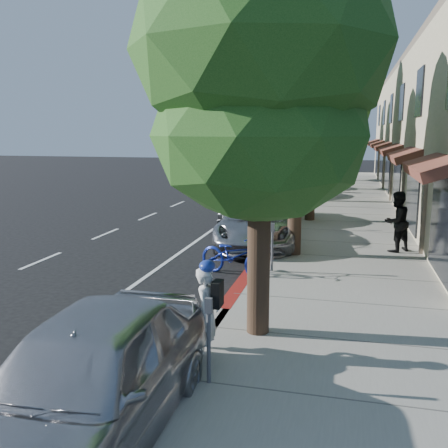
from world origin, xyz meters
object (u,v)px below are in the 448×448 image
(street_tree_5, at_px, (330,126))
(white_pickup, at_px, (274,184))
(pedestrian, at_px, (397,222))
(dark_sedan, at_px, (254,204))
(street_tree_1, at_px, (298,105))
(dark_suv_far, at_px, (302,179))
(near_car_a, at_px, (87,380))
(cyclist, at_px, (208,314))
(street_tree_0, at_px, (261,58))
(silver_suv, at_px, (256,223))
(street_tree_2, at_px, (313,122))
(street_tree_3, at_px, (322,101))
(street_tree_4, at_px, (326,124))
(bicycle, at_px, (234,255))

(street_tree_5, relative_size, white_pickup, 1.19)
(pedestrian, bearing_deg, dark_sedan, -80.59)
(street_tree_1, height_order, dark_suv_far, street_tree_1)
(near_car_a, bearing_deg, cyclist, 72.32)
(pedestrian, bearing_deg, street_tree_0, 25.43)
(street_tree_1, bearing_deg, street_tree_5, 90.00)
(silver_suv, distance_m, near_car_a, 11.00)
(street_tree_0, height_order, street_tree_5, street_tree_0)
(dark_sedan, bearing_deg, street_tree_0, -80.60)
(street_tree_2, bearing_deg, near_car_a, -95.18)
(near_car_a, bearing_deg, street_tree_3, 85.40)
(dark_suv_far, height_order, near_car_a, near_car_a)
(street_tree_4, height_order, pedestrian, street_tree_4)
(silver_suv, bearing_deg, cyclist, -92.66)
(silver_suv, bearing_deg, street_tree_4, 77.45)
(street_tree_2, relative_size, cyclist, 4.29)
(street_tree_2, height_order, bicycle, street_tree_2)
(white_pickup, bearing_deg, street_tree_1, -72.48)
(street_tree_0, height_order, street_tree_3, street_tree_3)
(street_tree_0, xyz_separation_m, street_tree_4, (-0.00, 24.00, -0.67))
(cyclist, relative_size, dark_suv_far, 0.35)
(street_tree_3, height_order, dark_sedan, street_tree_3)
(dark_sedan, xyz_separation_m, pedestrian, (5.08, -4.04, 0.21))
(cyclist, bearing_deg, street_tree_4, 2.35)
(dark_sedan, distance_m, dark_suv_far, 12.43)
(street_tree_0, relative_size, silver_suv, 1.46)
(dark_suv_far, distance_m, near_car_a, 27.00)
(silver_suv, bearing_deg, street_tree_0, -87.12)
(dark_sedan, bearing_deg, dark_suv_far, 84.81)
(street_tree_4, bearing_deg, street_tree_2, -90.00)
(street_tree_2, relative_size, pedestrian, 3.69)
(street_tree_2, distance_m, street_tree_5, 18.00)
(street_tree_3, distance_m, silver_suv, 11.50)
(street_tree_4, distance_m, pedestrian, 17.48)
(bicycle, bearing_deg, dark_suv_far, 22.80)
(street_tree_5, height_order, near_car_a, street_tree_5)
(street_tree_1, distance_m, street_tree_3, 12.03)
(street_tree_4, relative_size, dark_sedan, 1.33)
(street_tree_1, relative_size, street_tree_2, 1.06)
(street_tree_3, distance_m, near_car_a, 21.99)
(cyclist, distance_m, silver_suv, 8.53)
(street_tree_3, height_order, white_pickup, street_tree_3)
(bicycle, height_order, dark_suv_far, dark_suv_far)
(street_tree_2, bearing_deg, white_pickup, 109.54)
(street_tree_4, relative_size, pedestrian, 3.79)
(street_tree_3, bearing_deg, street_tree_2, -90.00)
(bicycle, bearing_deg, cyclist, -149.82)
(street_tree_2, bearing_deg, bicycle, -99.04)
(silver_suv, bearing_deg, near_car_a, -97.73)
(white_pickup, bearing_deg, dark_sedan, -80.84)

